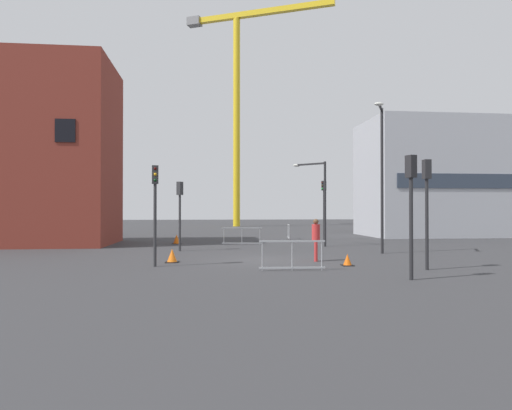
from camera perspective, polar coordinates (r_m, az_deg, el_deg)
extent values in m
plane|color=#333335|center=(19.81, 1.05, -6.91)|extent=(160.00, 160.00, 0.00)
cube|color=maroon|center=(31.72, -25.99, 5.81)|extent=(9.58, 6.78, 11.36)
cube|color=black|center=(27.73, -22.75, 8.59)|extent=(1.10, 0.06, 1.30)
cube|color=#A8AAB2|center=(40.94, 21.48, 3.08)|extent=(11.67, 7.32, 9.54)
cube|color=#2D3847|center=(37.68, 24.10, 2.77)|extent=(9.80, 0.08, 1.10)
cylinder|color=yellow|center=(60.73, -2.44, 10.28)|extent=(0.90, 0.90, 27.25)
cube|color=yellow|center=(63.86, 0.61, 22.93)|extent=(17.67, 8.43, 0.70)
cube|color=slate|center=(67.06, -7.70, 21.75)|extent=(2.13, 1.83, 1.10)
cylinder|color=#232326|center=(23.58, 15.48, 2.95)|extent=(0.14, 0.14, 7.25)
cube|color=#232326|center=(23.32, 15.29, 11.74)|extent=(0.77, 1.39, 0.10)
ellipsoid|color=silver|center=(22.59, 15.11, 12.09)|extent=(0.44, 0.24, 0.16)
cylinder|color=#232326|center=(27.26, 8.63, 0.13)|extent=(0.14, 0.14, 5.04)
cube|color=#232326|center=(27.86, 6.83, 5.09)|extent=(1.51, 1.39, 0.10)
ellipsoid|color=silver|center=(28.35, 5.11, 4.95)|extent=(0.44, 0.24, 0.16)
cylinder|color=#2D2D30|center=(17.90, -12.51, -2.47)|extent=(0.12, 0.12, 3.17)
cube|color=#2D2D30|center=(17.94, -12.50, 3.72)|extent=(0.28, 0.31, 0.70)
sphere|color=#390605|center=(17.78, -12.48, 4.47)|extent=(0.11, 0.11, 0.11)
sphere|color=#F2A514|center=(17.76, -12.48, 3.76)|extent=(0.11, 0.11, 0.11)
sphere|color=#07330F|center=(17.75, -12.49, 3.06)|extent=(0.11, 0.11, 0.11)
cylinder|color=#232326|center=(33.44, 8.49, -1.25)|extent=(0.12, 0.12, 3.58)
cube|color=#232326|center=(33.48, 8.48, 2.41)|extent=(0.36, 0.34, 0.70)
sphere|color=#390605|center=(33.38, 8.25, 2.80)|extent=(0.11, 0.11, 0.11)
sphere|color=#3C2905|center=(33.37, 8.25, 2.42)|extent=(0.11, 0.11, 0.11)
sphere|color=green|center=(33.36, 8.25, 2.04)|extent=(0.11, 0.11, 0.11)
cylinder|color=#232326|center=(17.64, 20.58, -2.28)|extent=(0.12, 0.12, 3.30)
cube|color=#232326|center=(17.69, 20.56, 4.20)|extent=(0.24, 0.28, 0.70)
sphere|color=#390605|center=(17.87, 20.31, 4.86)|extent=(0.11, 0.11, 0.11)
sphere|color=#3C2905|center=(17.85, 20.31, 4.16)|extent=(0.11, 0.11, 0.11)
sphere|color=green|center=(17.83, 20.31, 3.46)|extent=(0.11, 0.11, 0.11)
cylinder|color=#232326|center=(14.96, 18.83, -2.83)|extent=(0.12, 0.12, 3.17)
cube|color=#232326|center=(15.01, 18.80, 4.58)|extent=(0.31, 0.34, 0.70)
sphere|color=#390605|center=(15.16, 18.35, 5.36)|extent=(0.11, 0.11, 0.11)
sphere|color=#3C2905|center=(15.13, 18.35, 4.54)|extent=(0.11, 0.11, 0.11)
sphere|color=green|center=(15.12, 18.35, 3.70)|extent=(0.11, 0.11, 0.11)
cylinder|color=#2D2D30|center=(24.39, -9.51, -2.23)|extent=(0.12, 0.12, 2.96)
cube|color=#2D2D30|center=(24.40, -9.50, 2.07)|extent=(0.36, 0.37, 0.70)
sphere|color=#390605|center=(24.55, -9.25, 2.57)|extent=(0.11, 0.11, 0.11)
sphere|color=#3C2905|center=(24.54, -9.25, 2.05)|extent=(0.11, 0.11, 0.11)
sphere|color=green|center=(24.53, -9.25, 1.54)|extent=(0.11, 0.11, 0.11)
cylinder|color=red|center=(19.62, 7.50, -5.72)|extent=(0.14, 0.14, 0.85)
cylinder|color=red|center=(19.42, 7.49, -5.77)|extent=(0.14, 0.14, 0.85)
cylinder|color=red|center=(19.46, 7.50, -3.45)|extent=(0.34, 0.34, 0.71)
sphere|color=brown|center=(19.45, 7.49, -2.07)|extent=(0.23, 0.23, 0.23)
cube|color=#9EA0A5|center=(33.93, 4.09, -2.49)|extent=(0.32, 2.12, 0.06)
cube|color=#9EA0A5|center=(33.98, 4.09, -4.09)|extent=(0.32, 2.12, 0.06)
cylinder|color=#9EA0A5|center=(33.00, 4.19, -3.46)|extent=(0.04, 0.04, 1.05)
cylinder|color=#9EA0A5|center=(33.95, 4.09, -3.38)|extent=(0.04, 0.04, 1.05)
cylinder|color=#9EA0A5|center=(34.91, 4.00, -3.30)|extent=(0.04, 0.04, 1.05)
cube|color=gray|center=(28.38, -1.78, -2.87)|extent=(2.48, 0.31, 0.06)
cube|color=gray|center=(28.43, -1.78, -4.78)|extent=(2.48, 0.31, 0.06)
cylinder|color=gray|center=(28.45, -4.04, -3.92)|extent=(0.04, 0.04, 1.05)
cylinder|color=gray|center=(28.40, -1.78, -3.93)|extent=(0.04, 0.04, 1.05)
cylinder|color=gray|center=(28.40, 0.49, -3.93)|extent=(0.04, 0.04, 1.05)
cube|color=#9EA0A5|center=(16.41, 4.54, -4.54)|extent=(2.38, 0.16, 0.06)
cube|color=#9EA0A5|center=(16.50, 4.54, -7.83)|extent=(2.38, 0.16, 0.06)
cylinder|color=#9EA0A5|center=(16.33, 0.79, -6.41)|extent=(0.04, 0.04, 1.05)
cylinder|color=#9EA0A5|center=(16.45, 4.54, -6.36)|extent=(0.04, 0.04, 1.05)
cylinder|color=#9EA0A5|center=(16.64, 8.21, -6.29)|extent=(0.04, 0.04, 1.05)
cube|color=black|center=(19.27, -10.45, -7.03)|extent=(0.56, 0.56, 0.03)
cone|color=orange|center=(19.24, -10.45, -6.24)|extent=(0.43, 0.43, 0.57)
cube|color=black|center=(29.55, -9.89, -4.78)|extent=(0.59, 0.59, 0.03)
cone|color=#E55B0F|center=(29.53, -9.89, -4.23)|extent=(0.46, 0.46, 0.60)
cube|color=black|center=(18.21, 11.37, -7.41)|extent=(0.45, 0.45, 0.03)
cone|color=#E55B0F|center=(18.18, 11.36, -6.74)|extent=(0.35, 0.35, 0.46)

